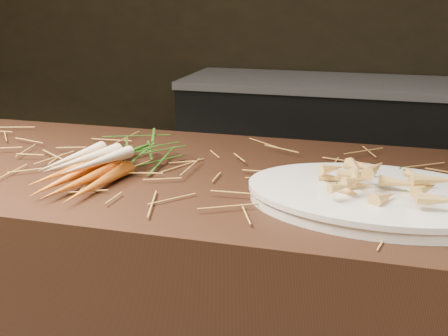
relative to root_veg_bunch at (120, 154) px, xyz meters
The scene contains 5 objects.
back_counter 2.03m from the root_veg_bunch, 77.74° to the left, with size 1.82×0.62×0.84m.
straw_bedding 0.13m from the root_veg_bunch, 19.32° to the left, with size 1.40×0.60×0.02m, color #AC7D30, non-canonical shape.
root_veg_bunch is the anchor object (origin of this frame).
serving_platter 0.57m from the root_veg_bunch, ahead, with size 0.50×0.33×0.03m, color white, non-canonical shape.
roasted_veg_heap 0.57m from the root_veg_bunch, ahead, with size 0.24×0.18×0.06m, color tan, non-canonical shape.
Camera 1 is at (0.44, -0.85, 1.29)m, focal length 45.00 mm.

